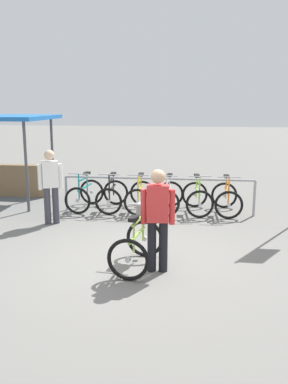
{
  "coord_description": "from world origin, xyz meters",
  "views": [
    {
      "loc": [
        1.09,
        -6.55,
        2.63
      ],
      "look_at": [
        0.05,
        0.88,
        1.0
      ],
      "focal_mm": 38.61,
      "sensor_mm": 36.0,
      "label": 1
    }
  ],
  "objects_px": {
    "racked_bike_black": "(112,195)",
    "racked_bike_lime": "(197,198)",
    "featured_bicycle": "(138,240)",
    "racked_bike_yellow": "(140,196)",
    "pedestrian_with_backpack": "(50,182)",
    "person_with_featured_bike": "(158,216)",
    "racked_bike_white": "(168,197)",
    "racked_bike_teal": "(85,195)",
    "racked_bike_orange": "(226,198)"
  },
  "relations": [
    {
      "from": "featured_bicycle",
      "to": "person_with_featured_bike",
      "type": "xyz_separation_m",
      "value": [
        0.33,
        -0.18,
        0.46
      ]
    },
    {
      "from": "racked_bike_orange",
      "to": "racked_bike_teal",
      "type": "bearing_deg",
      "value": -179.02
    },
    {
      "from": "racked_bike_teal",
      "to": "pedestrian_with_backpack",
      "type": "xyz_separation_m",
      "value": [
        -0.38,
        -1.33,
        0.57
      ]
    },
    {
      "from": "racked_bike_teal",
      "to": "racked_bike_white",
      "type": "xyz_separation_m",
      "value": [
        2.1,
        0.04,
        -0.0
      ]
    },
    {
      "from": "racked_bike_black",
      "to": "racked_bike_lime",
      "type": "height_order",
      "value": "same"
    },
    {
      "from": "person_with_featured_bike",
      "to": "featured_bicycle",
      "type": "bearing_deg",
      "value": 151.78
    },
    {
      "from": "racked_bike_black",
      "to": "featured_bicycle",
      "type": "distance_m",
      "value": 3.69
    },
    {
      "from": "racked_bike_lime",
      "to": "racked_bike_teal",
      "type": "bearing_deg",
      "value": -179.02
    },
    {
      "from": "racked_bike_lime",
      "to": "racked_bike_yellow",
      "type": "bearing_deg",
      "value": -179.02
    },
    {
      "from": "racked_bike_teal",
      "to": "person_with_featured_bike",
      "type": "height_order",
      "value": "person_with_featured_bike"
    },
    {
      "from": "racked_bike_yellow",
      "to": "pedestrian_with_backpack",
      "type": "height_order",
      "value": "pedestrian_with_backpack"
    },
    {
      "from": "person_with_featured_bike",
      "to": "pedestrian_with_backpack",
      "type": "distance_m",
      "value": 3.49
    },
    {
      "from": "racked_bike_black",
      "to": "person_with_featured_bike",
      "type": "bearing_deg",
      "value": -67.44
    },
    {
      "from": "racked_bike_yellow",
      "to": "person_with_featured_bike",
      "type": "xyz_separation_m",
      "value": [
        0.83,
        -3.69,
        0.54
      ]
    },
    {
      "from": "featured_bicycle",
      "to": "person_with_featured_bike",
      "type": "distance_m",
      "value": 0.6
    },
    {
      "from": "featured_bicycle",
      "to": "pedestrian_with_backpack",
      "type": "distance_m",
      "value": 3.17
    },
    {
      "from": "racked_bike_yellow",
      "to": "pedestrian_with_backpack",
      "type": "distance_m",
      "value": 2.31
    },
    {
      "from": "racked_bike_yellow",
      "to": "racked_bike_teal",
      "type": "bearing_deg",
      "value": -179.02
    },
    {
      "from": "racked_bike_teal",
      "to": "racked_bike_orange",
      "type": "bearing_deg",
      "value": 0.98
    },
    {
      "from": "featured_bicycle",
      "to": "racked_bike_white",
      "type": "bearing_deg",
      "value": 86.66
    },
    {
      "from": "racked_bike_teal",
      "to": "featured_bicycle",
      "type": "distance_m",
      "value": 3.97
    },
    {
      "from": "racked_bike_teal",
      "to": "person_with_featured_bike",
      "type": "xyz_separation_m",
      "value": [
        2.23,
        -3.66,
        0.54
      ]
    },
    {
      "from": "person_with_featured_bike",
      "to": "racked_bike_white",
      "type": "bearing_deg",
      "value": 91.96
    },
    {
      "from": "featured_bicycle",
      "to": "person_with_featured_bike",
      "type": "relative_size",
      "value": 0.74
    },
    {
      "from": "pedestrian_with_backpack",
      "to": "person_with_featured_bike",
      "type": "bearing_deg",
      "value": -41.81
    },
    {
      "from": "racked_bike_lime",
      "to": "pedestrian_with_backpack",
      "type": "distance_m",
      "value": 3.51
    },
    {
      "from": "racked_bike_black",
      "to": "pedestrian_with_backpack",
      "type": "relative_size",
      "value": 0.68
    },
    {
      "from": "racked_bike_black",
      "to": "racked_bike_orange",
      "type": "xyz_separation_m",
      "value": [
        2.8,
        0.05,
        0.0
      ]
    },
    {
      "from": "person_with_featured_bike",
      "to": "pedestrian_with_backpack",
      "type": "height_order",
      "value": "same"
    },
    {
      "from": "racked_bike_lime",
      "to": "racked_bike_orange",
      "type": "bearing_deg",
      "value": 0.98
    },
    {
      "from": "racked_bike_teal",
      "to": "featured_bicycle",
      "type": "height_order",
      "value": "same"
    },
    {
      "from": "racked_bike_white",
      "to": "person_with_featured_bike",
      "type": "relative_size",
      "value": 0.69
    },
    {
      "from": "racked_bike_lime",
      "to": "racked_bike_white",
      "type": "bearing_deg",
      "value": -179.02
    },
    {
      "from": "racked_bike_white",
      "to": "racked_bike_orange",
      "type": "bearing_deg",
      "value": 0.98
    },
    {
      "from": "racked_bike_white",
      "to": "person_with_featured_bike",
      "type": "height_order",
      "value": "person_with_featured_bike"
    },
    {
      "from": "racked_bike_black",
      "to": "featured_bicycle",
      "type": "height_order",
      "value": "same"
    },
    {
      "from": "racked_bike_yellow",
      "to": "featured_bicycle",
      "type": "relative_size",
      "value": 0.91
    },
    {
      "from": "racked_bike_black",
      "to": "racked_bike_white",
      "type": "bearing_deg",
      "value": 0.98
    },
    {
      "from": "racked_bike_teal",
      "to": "pedestrian_with_backpack",
      "type": "bearing_deg",
      "value": -105.77
    },
    {
      "from": "pedestrian_with_backpack",
      "to": "featured_bicycle",
      "type": "bearing_deg",
      "value": -43.44
    },
    {
      "from": "racked_bike_teal",
      "to": "racked_bike_white",
      "type": "height_order",
      "value": "same"
    },
    {
      "from": "racked_bike_yellow",
      "to": "racked_bike_lime",
      "type": "xyz_separation_m",
      "value": [
        1.4,
        0.02,
        0.0
      ]
    },
    {
      "from": "racked_bike_lime",
      "to": "racked_bike_black",
      "type": "bearing_deg",
      "value": -179.02
    },
    {
      "from": "racked_bike_yellow",
      "to": "featured_bicycle",
      "type": "xyz_separation_m",
      "value": [
        0.49,
        -3.51,
        0.08
      ]
    },
    {
      "from": "racked_bike_black",
      "to": "racked_bike_yellow",
      "type": "height_order",
      "value": "same"
    },
    {
      "from": "racked_bike_lime",
      "to": "featured_bicycle",
      "type": "bearing_deg",
      "value": -104.38
    },
    {
      "from": "racked_bike_yellow",
      "to": "racked_bike_orange",
      "type": "xyz_separation_m",
      "value": [
        2.1,
        0.04,
        0.0
      ]
    },
    {
      "from": "racked_bike_black",
      "to": "featured_bicycle",
      "type": "xyz_separation_m",
      "value": [
        1.19,
        -3.5,
        0.08
      ]
    },
    {
      "from": "racked_bike_yellow",
      "to": "racked_bike_white",
      "type": "bearing_deg",
      "value": 0.98
    },
    {
      "from": "racked_bike_lime",
      "to": "featured_bicycle",
      "type": "xyz_separation_m",
      "value": [
        -0.91,
        -3.53,
        0.08
      ]
    }
  ]
}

